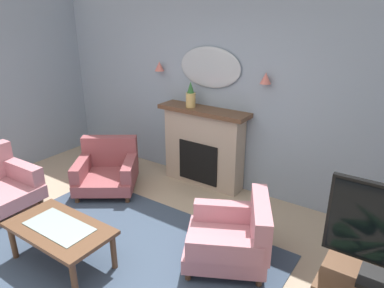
# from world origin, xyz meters

# --- Properties ---
(floor) EXTENTS (6.93, 5.84, 0.10)m
(floor) POSITION_xyz_m (0.00, 0.00, -0.05)
(floor) COLOR tan
(floor) RESTS_ON ground
(wall_back) EXTENTS (6.93, 0.10, 2.86)m
(wall_back) POSITION_xyz_m (0.00, 2.47, 1.43)
(wall_back) COLOR #8C9EB2
(wall_back) RESTS_ON ground
(patterned_rug) EXTENTS (3.20, 2.40, 0.01)m
(patterned_rug) POSITION_xyz_m (0.00, 0.20, 0.01)
(patterned_rug) COLOR #38475B
(patterned_rug) RESTS_ON ground
(fireplace) EXTENTS (1.36, 0.36, 1.16)m
(fireplace) POSITION_xyz_m (-0.19, 2.25, 0.57)
(fireplace) COLOR tan
(fireplace) RESTS_ON ground
(mantel_vase_centre) EXTENTS (0.14, 0.14, 0.36)m
(mantel_vase_centre) POSITION_xyz_m (-0.39, 2.22, 1.31)
(mantel_vase_centre) COLOR tan
(mantel_vase_centre) RESTS_ON fireplace
(wall_mirror) EXTENTS (0.96, 0.06, 0.56)m
(wall_mirror) POSITION_xyz_m (-0.19, 2.39, 1.71)
(wall_mirror) COLOR #B2BCC6
(wall_sconce_left) EXTENTS (0.14, 0.14, 0.14)m
(wall_sconce_left) POSITION_xyz_m (-1.04, 2.34, 1.66)
(wall_sconce_left) COLOR #D17066
(wall_sconce_right) EXTENTS (0.14, 0.14, 0.14)m
(wall_sconce_right) POSITION_xyz_m (0.66, 2.34, 1.66)
(wall_sconce_right) COLOR #D17066
(coffee_table) EXTENTS (1.10, 0.60, 0.45)m
(coffee_table) POSITION_xyz_m (-0.40, -0.08, 0.38)
(coffee_table) COLOR brown
(coffee_table) RESTS_ON ground
(armchair_near_fireplace) EXTENTS (1.10, 1.09, 0.71)m
(armchair_near_fireplace) POSITION_xyz_m (1.03, 0.95, 0.31)
(armchair_near_fireplace) COLOR #B77A84
(armchair_near_fireplace) RESTS_ON ground
(armchair_in_corner) EXTENTS (1.12, 1.13, 0.71)m
(armchair_in_corner) POSITION_xyz_m (-1.25, 1.34, 0.31)
(armchair_in_corner) COLOR #934C51
(armchair_in_corner) RESTS_ON ground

